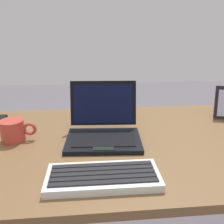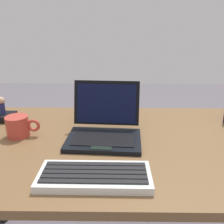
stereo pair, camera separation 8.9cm
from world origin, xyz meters
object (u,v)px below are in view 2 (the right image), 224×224
Objects in this scene: external_keyboard at (95,176)px; figurine at (2,105)px; laptop_front at (105,128)px; figurine_stand at (4,117)px; coffee_mug at (18,126)px.

figurine reaches higher than external_keyboard.
laptop_front is 0.53m from figurine_stand.
figurine_stand is 1.14× the size of figurine.
external_keyboard is 0.67m from figurine.
external_keyboard is 0.66m from figurine_stand.
laptop_front is 3.55× the size of figurine.
figurine reaches higher than coffee_mug.
figurine is 0.23m from coffee_mug.
external_keyboard is (-0.02, -0.28, -0.03)m from laptop_front.
figurine reaches higher than figurine_stand.
coffee_mug is (0.14, -0.17, -0.04)m from figurine.
coffee_mug is at bearing -51.10° from figurine.
coffee_mug is at bearing 177.35° from laptop_front.
coffee_mug is (0.14, -0.17, 0.03)m from figurine_stand.
laptop_front is at bearing 86.32° from external_keyboard.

